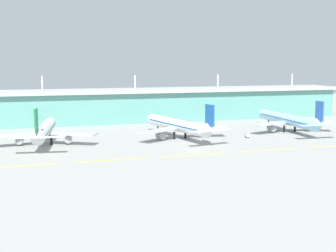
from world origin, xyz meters
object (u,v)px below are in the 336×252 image
Objects in this scene: airliner_near at (44,131)px; safety_cone_left_wingtip at (179,147)px; airliner_far at (288,120)px; airliner_middle at (178,125)px; safety_cone_nose_front at (203,147)px; baggage_cart at (248,135)px.

safety_cone_left_wingtip is at bearing -25.81° from airliner_near.
airliner_far is 78.18m from safety_cone_left_wingtip.
safety_cone_nose_front is (1.50, -28.28, -6.10)m from airliner_middle.
airliner_far is 17.00× the size of baggage_cart.
baggage_cart is (33.74, -8.35, -5.19)m from airliner_middle.
airliner_middle is at bearing 93.04° from safety_cone_nose_front.
airliner_middle reaches higher than safety_cone_nose_front.
safety_cone_left_wingtip is at bearing -158.48° from airliner_far.
baggage_cart is at bearing 31.73° from safety_cone_nose_front.
airliner_middle is at bearing 166.10° from baggage_cart.
airliner_far is at bearing 3.19° from airliner_middle.
safety_cone_left_wingtip is (-72.51, -28.60, -6.10)m from airliner_far.
airliner_far is 97.12× the size of safety_cone_nose_front.
airliner_near is at bearing 155.17° from safety_cone_nose_front.
airliner_far is (128.57, 1.49, 0.01)m from airliner_near.
airliner_near and airliner_far have the same top height.
baggage_cart is at bearing -158.75° from airliner_far.
safety_cone_left_wingtip is (56.06, -27.11, -6.10)m from airliner_near.
baggage_cart is (-30.68, -11.93, -5.19)m from airliner_far.
airliner_near is 15.18× the size of baggage_cart.
safety_cone_left_wingtip and safety_cone_nose_front have the same top height.
safety_cone_nose_front is at bearing -153.14° from airliner_far.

